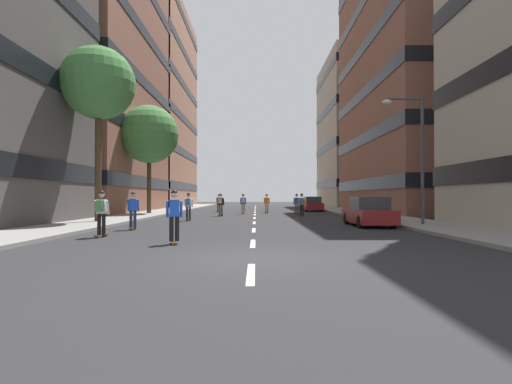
% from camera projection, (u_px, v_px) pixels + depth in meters
% --- Properties ---
extents(ground_plane, '(146.70, 146.70, 0.00)m').
position_uv_depth(ground_plane, '(256.00, 214.00, 34.29)').
color(ground_plane, '#28282B').
extents(sidewalk_left, '(3.54, 67.24, 0.14)m').
position_uv_depth(sidewalk_left, '(163.00, 212.00, 37.37)').
color(sidewalk_left, gray).
rests_on(sidewalk_left, ground_plane).
extents(sidewalk_right, '(3.54, 67.24, 0.14)m').
position_uv_depth(sidewalk_right, '(350.00, 212.00, 37.32)').
color(sidewalk_right, gray).
rests_on(sidewalk_right, ground_plane).
extents(lane_markings, '(0.16, 57.20, 0.01)m').
position_uv_depth(lane_markings, '(256.00, 213.00, 35.34)').
color(lane_markings, silver).
rests_on(lane_markings, ground_plane).
extents(building_left_mid, '(12.51, 20.72, 29.15)m').
position_uv_depth(building_left_mid, '(86.00, 65.00, 38.78)').
color(building_left_mid, brown).
rests_on(building_left_mid, ground_plane).
extents(building_left_far, '(12.51, 23.17, 30.49)m').
position_uv_depth(building_left_far, '(146.00, 107.00, 59.76)').
color(building_left_far, '#9E6B51').
rests_on(building_left_far, ground_plane).
extents(building_right_mid, '(12.51, 22.11, 27.13)m').
position_uv_depth(building_right_mid, '(427.00, 75.00, 38.66)').
color(building_right_mid, brown).
rests_on(building_right_mid, ground_plane).
extents(building_right_far, '(12.51, 16.91, 22.28)m').
position_uv_depth(building_right_far, '(367.00, 133.00, 59.60)').
color(building_right_far, '#B2A893').
rests_on(building_right_far, ground_plane).
extents(parked_car_near, '(1.82, 4.40, 1.52)m').
position_uv_depth(parked_car_near, '(370.00, 213.00, 20.37)').
color(parked_car_near, maroon).
rests_on(parked_car_near, ground_plane).
extents(parked_car_mid, '(1.82, 4.40, 1.52)m').
position_uv_depth(parked_car_mid, '(313.00, 204.00, 40.76)').
color(parked_car_mid, maroon).
rests_on(parked_car_mid, ground_plane).
extents(street_tree_near, '(4.16, 4.16, 10.02)m').
position_uv_depth(street_tree_near, '(100.00, 84.00, 22.42)').
color(street_tree_near, '#4C3823').
rests_on(street_tree_near, sidewalk_left).
extents(street_tree_mid, '(4.91, 4.91, 9.13)m').
position_uv_depth(street_tree_mid, '(151.00, 135.00, 33.05)').
color(street_tree_mid, '#4C3823').
rests_on(street_tree_mid, sidewalk_left).
extents(streetlamp_right, '(2.13, 0.30, 6.50)m').
position_uv_depth(streetlamp_right, '(417.00, 146.00, 19.86)').
color(streetlamp_right, '#3F3F44').
rests_on(streetlamp_right, sidewalk_right).
extents(skater_0, '(0.55, 0.91, 1.78)m').
position_uv_depth(skater_0, '(103.00, 211.00, 14.83)').
color(skater_0, brown).
rests_on(skater_0, ground_plane).
extents(skater_1, '(0.57, 0.92, 1.78)m').
position_uv_depth(skater_1, '(268.00, 202.00, 35.91)').
color(skater_1, brown).
rests_on(skater_1, ground_plane).
extents(skater_2, '(0.56, 0.92, 1.78)m').
position_uv_depth(skater_2, '(303.00, 203.00, 29.31)').
color(skater_2, brown).
rests_on(skater_2, ground_plane).
extents(skater_3, '(0.57, 0.92, 1.78)m').
position_uv_depth(skater_3, '(176.00, 214.00, 12.76)').
color(skater_3, brown).
rests_on(skater_3, ground_plane).
extents(skater_4, '(0.57, 0.92, 1.78)m').
position_uv_depth(skater_4, '(222.00, 203.00, 30.36)').
color(skater_4, brown).
rests_on(skater_4, ground_plane).
extents(skater_5, '(0.57, 0.92, 1.78)m').
position_uv_depth(skater_5, '(220.00, 202.00, 38.50)').
color(skater_5, brown).
rests_on(skater_5, ground_plane).
extents(skater_6, '(0.54, 0.91, 1.78)m').
position_uv_depth(skater_6, '(298.00, 203.00, 33.26)').
color(skater_6, brown).
rests_on(skater_6, ground_plane).
extents(skater_7, '(0.55, 0.91, 1.78)m').
position_uv_depth(skater_7, '(244.00, 202.00, 34.57)').
color(skater_7, brown).
rests_on(skater_7, ground_plane).
extents(skater_8, '(0.54, 0.91, 1.78)m').
position_uv_depth(skater_8, '(190.00, 205.00, 24.72)').
color(skater_8, brown).
rests_on(skater_8, ground_plane).
extents(skater_9, '(0.55, 0.91, 1.78)m').
position_uv_depth(skater_9, '(134.00, 209.00, 18.12)').
color(skater_9, brown).
rests_on(skater_9, ground_plane).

